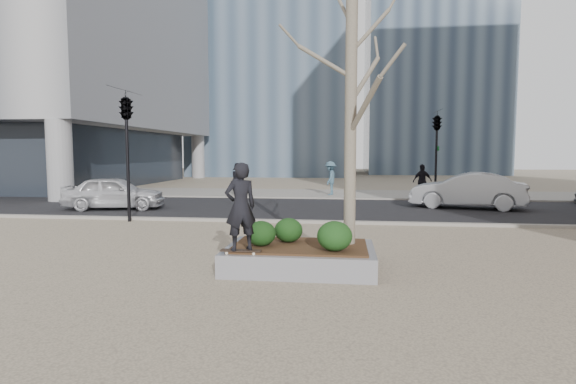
# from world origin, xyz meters

# --- Properties ---
(ground) EXTENTS (120.00, 120.00, 0.00)m
(ground) POSITION_xyz_m (0.00, 0.00, 0.00)
(ground) COLOR tan
(ground) RESTS_ON ground
(street) EXTENTS (60.00, 8.00, 0.02)m
(street) POSITION_xyz_m (0.00, 10.00, 0.01)
(street) COLOR black
(street) RESTS_ON ground
(far_sidewalk) EXTENTS (60.00, 6.00, 0.02)m
(far_sidewalk) POSITION_xyz_m (0.00, 17.00, 0.01)
(far_sidewalk) COLOR gray
(far_sidewalk) RESTS_ON ground
(planter) EXTENTS (3.00, 2.00, 0.45)m
(planter) POSITION_xyz_m (1.00, 0.00, 0.23)
(planter) COLOR gray
(planter) RESTS_ON ground
(planter_mulch) EXTENTS (2.70, 1.70, 0.04)m
(planter_mulch) POSITION_xyz_m (1.00, 0.00, 0.47)
(planter_mulch) COLOR #382314
(planter_mulch) RESTS_ON planter
(sycamore_tree) EXTENTS (2.80, 2.80, 6.60)m
(sycamore_tree) POSITION_xyz_m (2.00, 0.30, 3.79)
(sycamore_tree) COLOR gray
(sycamore_tree) RESTS_ON planter_mulch
(shrub_left) EXTENTS (0.60, 0.60, 0.51)m
(shrub_left) POSITION_xyz_m (0.23, -0.19, 0.75)
(shrub_left) COLOR #153410
(shrub_left) RESTS_ON planter_mulch
(shrub_middle) EXTENTS (0.60, 0.60, 0.51)m
(shrub_middle) POSITION_xyz_m (0.73, 0.27, 0.74)
(shrub_middle) COLOR black
(shrub_middle) RESTS_ON planter_mulch
(shrub_right) EXTENTS (0.68, 0.68, 0.58)m
(shrub_right) POSITION_xyz_m (1.71, -0.47, 0.78)
(shrub_right) COLOR black
(shrub_right) RESTS_ON planter_mulch
(skateboard) EXTENTS (0.78, 0.22, 0.08)m
(skateboard) POSITION_xyz_m (-0.05, -0.78, 0.49)
(skateboard) COLOR black
(skateboard) RESTS_ON planter
(skateboarder) EXTENTS (0.72, 0.65, 1.66)m
(skateboarder) POSITION_xyz_m (-0.05, -0.78, 1.36)
(skateboarder) COLOR black
(skateboarder) RESTS_ON skateboard
(police_car) EXTENTS (4.28, 2.39, 1.38)m
(police_car) POSITION_xyz_m (-7.67, 8.64, 0.71)
(police_car) COLOR silver
(police_car) RESTS_ON street
(car_silver) EXTENTS (4.89, 2.72, 1.53)m
(car_silver) POSITION_xyz_m (7.06, 10.82, 0.78)
(car_silver) COLOR #9A9DA2
(car_silver) RESTS_ON street
(pedestrian_a) EXTENTS (0.94, 1.06, 1.80)m
(pedestrian_a) POSITION_xyz_m (-3.98, 15.35, 0.92)
(pedestrian_a) COLOR black
(pedestrian_a) RESTS_ON far_sidewalk
(pedestrian_b) EXTENTS (0.87, 1.30, 1.88)m
(pedestrian_b) POSITION_xyz_m (1.10, 16.24, 0.97)
(pedestrian_b) COLOR #3C5A6C
(pedestrian_b) RESTS_ON far_sidewalk
(pedestrian_c) EXTENTS (1.11, 0.69, 1.76)m
(pedestrian_c) POSITION_xyz_m (5.93, 15.05, 0.91)
(pedestrian_c) COLOR black
(pedestrian_c) RESTS_ON far_sidewalk
(traffic_light_near) EXTENTS (0.60, 2.48, 4.50)m
(traffic_light_near) POSITION_xyz_m (-5.50, 5.60, 2.25)
(traffic_light_near) COLOR black
(traffic_light_near) RESTS_ON ground
(traffic_light_far) EXTENTS (0.60, 2.48, 4.50)m
(traffic_light_far) POSITION_xyz_m (6.50, 14.60, 2.25)
(traffic_light_far) COLOR black
(traffic_light_far) RESTS_ON ground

